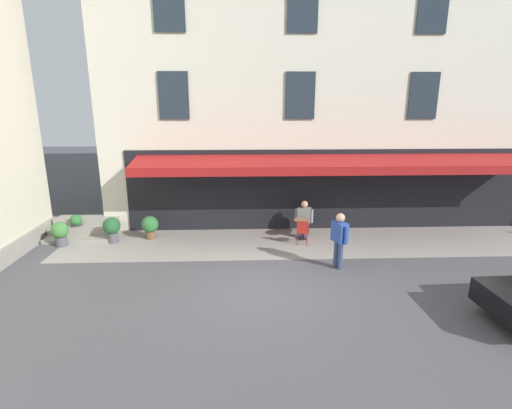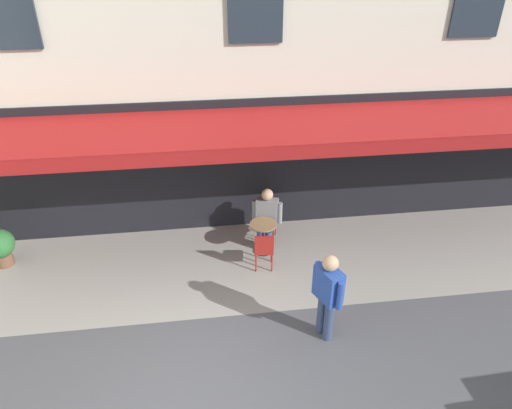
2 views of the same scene
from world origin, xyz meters
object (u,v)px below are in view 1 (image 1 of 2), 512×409
at_px(cafe_table_near_entrance, 302,226).
at_px(seated_companion_in_grey, 304,217).
at_px(potted_plant_by_steps, 150,226).
at_px(potted_plant_entrance_right, 77,225).
at_px(potted_plant_under_sign, 60,232).
at_px(cafe_chair_red_kerbside, 304,220).
at_px(cafe_chair_red_corner_right, 302,230).
at_px(walking_pedestrian_in_blue, 339,237).
at_px(potted_plant_mid_terrace, 112,228).

bearing_deg(cafe_table_near_entrance, seated_companion_in_grey, -108.40).
relative_size(potted_plant_by_steps, potted_plant_entrance_right, 1.05).
bearing_deg(seated_companion_in_grey, potted_plant_under_sign, 5.07).
bearing_deg(cafe_chair_red_kerbside, cafe_chair_red_corner_right, 77.44).
relative_size(cafe_table_near_entrance, potted_plant_by_steps, 0.86).
height_order(cafe_chair_red_kerbside, potted_plant_under_sign, cafe_chair_red_kerbside).
xyz_separation_m(cafe_chair_red_kerbside, potted_plant_under_sign, (8.88, 0.99, -0.04)).
height_order(cafe_table_near_entrance, potted_plant_entrance_right, potted_plant_entrance_right).
bearing_deg(walking_pedestrian_in_blue, seated_companion_in_grey, -78.99).
height_order(cafe_chair_red_corner_right, cafe_chair_red_kerbside, same).
relative_size(cafe_table_near_entrance, potted_plant_mid_terrace, 0.80).
xyz_separation_m(walking_pedestrian_in_blue, potted_plant_by_steps, (6.39, -2.90, -0.53)).
bearing_deg(potted_plant_under_sign, potted_plant_mid_terrace, -170.64).
bearing_deg(potted_plant_by_steps, walking_pedestrian_in_blue, 155.60).
relative_size(cafe_chair_red_kerbside, potted_plant_under_sign, 1.03).
height_order(cafe_table_near_entrance, seated_companion_in_grey, seated_companion_in_grey).
bearing_deg(cafe_chair_red_corner_right, seated_companion_in_grey, -101.35).
distance_m(walking_pedestrian_in_blue, potted_plant_entrance_right, 9.88).
relative_size(seated_companion_in_grey, potted_plant_entrance_right, 1.62).
bearing_deg(potted_plant_mid_terrace, cafe_chair_red_corner_right, 175.64).
bearing_deg(cafe_table_near_entrance, cafe_chair_red_corner_right, 83.27).
relative_size(potted_plant_mid_terrace, potted_plant_by_steps, 1.08).
distance_m(cafe_table_near_entrance, potted_plant_by_steps, 5.68).
bearing_deg(cafe_chair_red_kerbside, potted_plant_by_steps, 3.38).
distance_m(potted_plant_mid_terrace, potted_plant_under_sign, 1.75).
bearing_deg(seated_companion_in_grey, cafe_chair_red_corner_right, 78.65).
bearing_deg(walking_pedestrian_in_blue, potted_plant_entrance_right, -19.78).
height_order(walking_pedestrian_in_blue, potted_plant_mid_terrace, walking_pedestrian_in_blue).
bearing_deg(cafe_chair_red_kerbside, potted_plant_mid_terrace, 5.61).
distance_m(cafe_chair_red_corner_right, seated_companion_in_grey, 1.06).
bearing_deg(potted_plant_entrance_right, walking_pedestrian_in_blue, 160.22).
height_order(potted_plant_mid_terrace, potted_plant_entrance_right, potted_plant_mid_terrace).
height_order(walking_pedestrian_in_blue, potted_plant_entrance_right, walking_pedestrian_in_blue).
relative_size(cafe_chair_red_kerbside, seated_companion_in_grey, 0.67).
bearing_deg(potted_plant_by_steps, cafe_chair_red_corner_right, 171.05).
xyz_separation_m(cafe_chair_red_kerbside, potted_plant_by_steps, (5.87, 0.35, -0.05)).
xyz_separation_m(potted_plant_mid_terrace, potted_plant_by_steps, (-1.29, -0.36, -0.05)).
height_order(seated_companion_in_grey, walking_pedestrian_in_blue, walking_pedestrian_in_blue).
relative_size(walking_pedestrian_in_blue, potted_plant_under_sign, 1.99).
bearing_deg(potted_plant_entrance_right, cafe_chair_red_corner_right, 171.17).
height_order(potted_plant_under_sign, potted_plant_by_steps, potted_plant_under_sign).
relative_size(cafe_table_near_entrance, potted_plant_under_sign, 0.85).
xyz_separation_m(cafe_chair_red_corner_right, walking_pedestrian_in_blue, (-0.80, 2.02, 0.48)).
relative_size(potted_plant_under_sign, potted_plant_by_steps, 1.02).
height_order(potted_plant_mid_terrace, potted_plant_under_sign, potted_plant_mid_terrace).
xyz_separation_m(cafe_chair_red_kerbside, potted_plant_entrance_right, (8.75, -0.09, -0.13)).
xyz_separation_m(potted_plant_mid_terrace, potted_plant_entrance_right, (1.60, -0.79, -0.13)).
xyz_separation_m(walking_pedestrian_in_blue, potted_plant_mid_terrace, (7.68, -2.54, -0.48)).
height_order(cafe_table_near_entrance, cafe_chair_red_corner_right, cafe_chair_red_corner_right).
bearing_deg(potted_plant_entrance_right, seated_companion_in_grey, 178.04).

